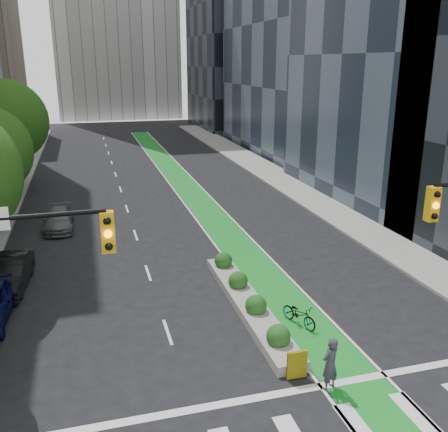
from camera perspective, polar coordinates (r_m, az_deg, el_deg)
ground at (r=16.24m, az=6.80°, el=-22.19°), size 160.00×160.00×0.00m
sidewalk_right at (r=41.48m, az=8.90°, el=2.81°), size 3.60×90.00×0.15m
bike_lane_paint at (r=43.50m, az=-4.51°, el=3.55°), size 2.20×70.00×0.01m
building_dark_end at (r=83.44m, az=1.98°, el=19.81°), size 14.00×18.00×28.00m
tree_far at (r=44.14m, az=-23.64°, el=9.88°), size 6.60×6.60×9.00m
median_planter at (r=21.93m, az=2.76°, el=-9.63°), size 1.20×10.26×1.10m
bicycle at (r=20.84m, az=8.59°, el=-11.03°), size 1.26×1.91×0.95m
cyclist at (r=17.15m, az=12.02°, el=-16.21°), size 0.80×0.69×1.87m
parked_car_left_mid at (r=25.67m, az=-23.39°, el=-6.01°), size 1.98×4.74×1.52m
parked_car_left_far at (r=33.54m, az=-18.37°, el=-0.37°), size 1.83×4.37×1.26m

